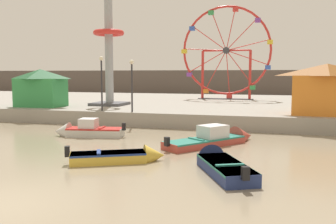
{
  "coord_description": "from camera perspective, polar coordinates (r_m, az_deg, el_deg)",
  "views": [
    {
      "loc": [
        7.45,
        -8.66,
        3.74
      ],
      "look_at": [
        1.61,
        11.67,
        1.57
      ],
      "focal_mm": 39.58,
      "sensor_mm": 36.0,
      "label": 1
    }
  ],
  "objects": [
    {
      "name": "distant_town_skyline",
      "position": [
        65.13,
        9.48,
        4.43
      ],
      "size": [
        140.0,
        3.0,
        4.4
      ],
      "primitive_type": "cube",
      "color": "#564C47",
      "rests_on": "ground_plane"
    },
    {
      "name": "promenade_lamp_far",
      "position": [
        26.48,
        -5.59,
        5.28
      ],
      "size": [
        0.32,
        0.32,
        3.72
      ],
      "color": "#2D2D33",
      "rests_on": "quay_promenade"
    },
    {
      "name": "carnival_booth_orange_canopy",
      "position": [
        26.67,
        23.22,
        3.36
      ],
      "size": [
        4.89,
        3.15,
        3.39
      ],
      "rotation": [
        0.0,
        0.0,
        -0.05
      ],
      "color": "orange",
      "rests_on": "quay_promenade"
    },
    {
      "name": "promenade_lamp_near",
      "position": [
        27.79,
        -10.2,
        5.58
      ],
      "size": [
        0.32,
        0.32,
        4.01
      ],
      "color": "#2D2D33",
      "rests_on": "quay_promenade"
    },
    {
      "name": "motorboat_navy_blue",
      "position": [
        14.77,
        7.81,
        -7.85
      ],
      "size": [
        3.11,
        4.57,
        1.18
      ],
      "rotation": [
        0.0,
        0.0,
        2.04
      ],
      "color": "navy",
      "rests_on": "ground_plane"
    },
    {
      "name": "quay_promenade",
      "position": [
        37.74,
        4.58,
        0.95
      ],
      "size": [
        110.0,
        25.51,
        1.03
      ],
      "primitive_type": "cube",
      "color": "gray",
      "rests_on": "ground_plane"
    },
    {
      "name": "drop_tower_steel_tower",
      "position": [
        32.75,
        -9.1,
        10.03
      ],
      "size": [
        2.8,
        2.8,
        11.6
      ],
      "color": "#999EA3",
      "rests_on": "quay_promenade"
    },
    {
      "name": "motorboat_pale_grey",
      "position": [
        22.84,
        -12.69,
        -2.81
      ],
      "size": [
        4.46,
        1.89,
        1.42
      ],
      "rotation": [
        0.0,
        0.0,
        3.31
      ],
      "color": "silver",
      "rests_on": "ground_plane"
    },
    {
      "name": "carnival_booth_green_kiosk",
      "position": [
        32.6,
        -19.01,
        3.64
      ],
      "size": [
        4.13,
        2.83,
        3.12
      ],
      "rotation": [
        0.0,
        0.0,
        0.03
      ],
      "color": "#33934C",
      "rests_on": "quay_promenade"
    },
    {
      "name": "motorboat_mustard_yellow",
      "position": [
        16.0,
        -6.89,
        -6.8
      ],
      "size": [
        4.02,
        2.74,
        1.05
      ],
      "rotation": [
        0.0,
        0.0,
        0.48
      ],
      "color": "gold",
      "rests_on": "ground_plane"
    },
    {
      "name": "ground_plane",
      "position": [
        12.02,
        -24.01,
        -12.78
      ],
      "size": [
        240.0,
        240.0,
        0.0
      ],
      "primitive_type": "plane",
      "color": "gray"
    },
    {
      "name": "ferris_wheel_red_frame",
      "position": [
        40.47,
        8.96,
        9.04
      ],
      "size": [
        9.66,
        1.2,
        9.95
      ],
      "color": "red",
      "rests_on": "quay_promenade"
    },
    {
      "name": "motorboat_faded_red",
      "position": [
        20.15,
        7.97,
        -4.02
      ],
      "size": [
        4.64,
        5.54,
        1.49
      ],
      "rotation": [
        0.0,
        0.0,
        0.92
      ],
      "color": "#B24238",
      "rests_on": "ground_plane"
    }
  ]
}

